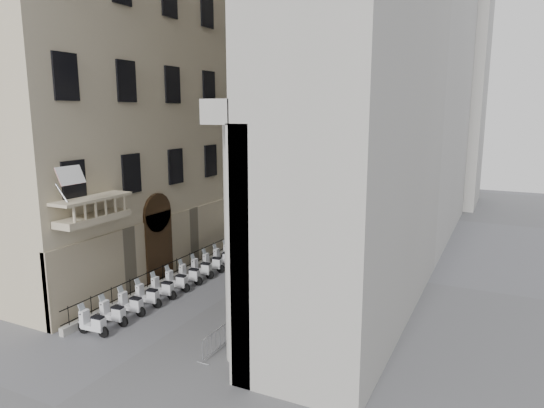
{
  "coord_description": "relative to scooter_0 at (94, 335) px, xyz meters",
  "views": [
    {
      "loc": [
        13.9,
        -10.62,
        10.42
      ],
      "look_at": [
        0.32,
        17.07,
        4.5
      ],
      "focal_mm": 32.0,
      "sensor_mm": 36.0,
      "label": 1
    }
  ],
  "objects": [
    {
      "name": "ground",
      "position": [
        3.05,
        -4.79,
        0.0
      ],
      "size": [
        120.0,
        120.0,
        0.0
      ],
      "primitive_type": "plane",
      "color": "#525255",
      "rests_on": "ground"
    },
    {
      "name": "scooter_4",
      "position": [
        0.0,
        5.14,
        0.0
      ],
      "size": [
        1.44,
        0.66,
        1.5
      ],
      "primitive_type": null,
      "rotation": [
        0.0,
        0.0,
        1.64
      ],
      "color": "silver",
      "rests_on": "ground"
    },
    {
      "name": "far_building",
      "position": [
        3.05,
        43.21,
        15.0
      ],
      "size": [
        22.0,
        10.0,
        30.0
      ],
      "primitive_type": "cube",
      "color": "#B6B3AC",
      "rests_on": "ground"
    },
    {
      "name": "barrier_5",
      "position": [
        6.12,
        13.77,
        0.0
      ],
      "size": [
        0.6,
        2.4,
        1.1
      ],
      "primitive_type": null,
      "color": "#B1B4BA",
      "rests_on": "ground"
    },
    {
      "name": "scooter_8",
      "position": [
        0.0,
        10.28,
        0.0
      ],
      "size": [
        1.44,
        0.66,
        1.5
      ],
      "primitive_type": null,
      "rotation": [
        0.0,
        0.0,
        1.64
      ],
      "color": "silver",
      "rests_on": "ground"
    },
    {
      "name": "pedestrian_a",
      "position": [
        3.5,
        19.66,
        0.97
      ],
      "size": [
        0.73,
        0.5,
        1.94
      ],
      "primitive_type": "imported",
      "rotation": [
        0.0,
        0.0,
        3.2
      ],
      "color": "black",
      "rests_on": "ground"
    },
    {
      "name": "pedestrian_c",
      "position": [
        3.39,
        23.84,
        0.82
      ],
      "size": [
        0.91,
        0.7,
        1.65
      ],
      "primitive_type": "imported",
      "rotation": [
        0.0,
        0.0,
        3.39
      ],
      "color": "black",
      "rests_on": "ground"
    },
    {
      "name": "scooter_1",
      "position": [
        0.0,
        1.29,
        0.0
      ],
      "size": [
        1.44,
        0.66,
        1.5
      ],
      "primitive_type": null,
      "rotation": [
        0.0,
        0.0,
        1.64
      ],
      "color": "silver",
      "rests_on": "ground"
    },
    {
      "name": "barrier_0",
      "position": [
        6.12,
        1.27,
        0.0
      ],
      "size": [
        0.6,
        2.4,
        1.1
      ],
      "primitive_type": null,
      "color": "#B1B4BA",
      "rests_on": "ground"
    },
    {
      "name": "scooter_5",
      "position": [
        0.0,
        6.43,
        0.0
      ],
      "size": [
        1.44,
        0.66,
        1.5
      ],
      "primitive_type": null,
      "rotation": [
        0.0,
        0.0,
        1.64
      ],
      "color": "silver",
      "rests_on": "ground"
    },
    {
      "name": "barrier_3",
      "position": [
        6.12,
        8.77,
        0.0
      ],
      "size": [
        0.6,
        2.4,
        1.1
      ],
      "primitive_type": null,
      "color": "#B1B4BA",
      "rests_on": "ground"
    },
    {
      "name": "flag",
      "position": [
        -0.95,
        0.21,
        0.0
      ],
      "size": [
        1.0,
        1.4,
        8.2
      ],
      "primitive_type": null,
      "color": "#9E0C11",
      "rests_on": "ground"
    },
    {
      "name": "scooter_6",
      "position": [
        0.0,
        7.71,
        0.0
      ],
      "size": [
        1.44,
        0.66,
        1.5
      ],
      "primitive_type": null,
      "rotation": [
        0.0,
        0.0,
        1.64
      ],
      "color": "silver",
      "rests_on": "ground"
    },
    {
      "name": "security_tent",
      "position": [
        1.6,
        15.21,
        2.81
      ],
      "size": [
        4.14,
        4.14,
        3.37
      ],
      "color": "silver",
      "rests_on": "ground"
    },
    {
      "name": "street_lamp",
      "position": [
        0.35,
        12.02,
        4.45
      ],
      "size": [
        2.44,
        0.56,
        7.52
      ],
      "rotation": [
        0.0,
        0.0,
        0.16
      ],
      "color": "gray",
      "rests_on": "ground"
    },
    {
      "name": "info_kiosk",
      "position": [
        0.56,
        12.18,
        0.97
      ],
      "size": [
        0.42,
        0.94,
        1.93
      ],
      "rotation": [
        0.0,
        0.0,
        0.16
      ],
      "color": "black",
      "rests_on": "ground"
    },
    {
      "name": "barrier_2",
      "position": [
        6.12,
        6.27,
        0.0
      ],
      "size": [
        0.6,
        2.4,
        1.1
      ],
      "primitive_type": null,
      "color": "#B1B4BA",
      "rests_on": "ground"
    },
    {
      "name": "scooter_0",
      "position": [
        0.0,
        0.0,
        0.0
      ],
      "size": [
        1.44,
        0.66,
        1.5
      ],
      "primitive_type": null,
      "rotation": [
        0.0,
        0.0,
        1.64
      ],
      "color": "silver",
      "rests_on": "ground"
    },
    {
      "name": "iron_fence",
      "position": [
        -1.25,
        13.21,
        0.0
      ],
      "size": [
        0.3,
        28.0,
        1.4
      ],
      "primitive_type": null,
      "color": "black",
      "rests_on": "ground"
    },
    {
      "name": "scooter_9",
      "position": [
        0.0,
        11.57,
        0.0
      ],
      "size": [
        1.44,
        0.66,
        1.5
      ],
      "primitive_type": null,
      "rotation": [
        0.0,
        0.0,
        1.64
      ],
      "color": "silver",
      "rests_on": "ground"
    },
    {
      "name": "barrier_1",
      "position": [
        6.12,
        3.77,
        0.0
      ],
      "size": [
        0.6,
        2.4,
        1.1
      ],
      "primitive_type": null,
      "color": "#B1B4BA",
      "rests_on": "ground"
    },
    {
      "name": "left_building",
      "position": [
        -4.45,
        17.21,
        17.0
      ],
      "size": [
        5.0,
        36.0,
        34.0
      ],
      "primitive_type": "cube",
      "color": "#C0B593",
      "rests_on": "ground"
    },
    {
      "name": "scooter_11",
      "position": [
        0.0,
        14.14,
        0.0
      ],
      "size": [
        1.44,
        0.66,
        1.5
      ],
      "primitive_type": null,
      "rotation": [
        0.0,
        0.0,
        1.64
      ],
      "color": "silver",
      "rests_on": "ground"
    },
    {
      "name": "pedestrian_b",
      "position": [
        4.45,
        25.4,
        0.84
      ],
      "size": [
        1.03,
        0.97,
        1.69
      ],
      "primitive_type": "imported",
      "rotation": [
        0.0,
        0.0,
        2.61
      ],
      "color": "black",
      "rests_on": "ground"
    },
    {
      "name": "scooter_10",
      "position": [
        0.0,
        12.85,
        0.0
      ],
      "size": [
        1.44,
        0.66,
        1.5
      ],
      "primitive_type": null,
      "rotation": [
        0.0,
        0.0,
        1.64
      ],
      "color": "silver",
      "rests_on": "ground"
    },
    {
      "name": "blue_awning",
      "position": [
        7.2,
        21.21,
        0.0
      ],
      "size": [
        1.6,
        3.0,
        3.0
      ],
      "primitive_type": null,
      "color": "navy",
      "rests_on": "ground"
    },
    {
      "name": "barrier_4",
      "position": [
        6.12,
        11.27,
        0.0
      ],
      "size": [
        0.6,
        2.4,
        1.1
      ],
      "primitive_type": null,
      "color": "#B1B4BA",
      "rests_on": "ground"
    },
    {
      "name": "scooter_3",
      "position": [
        0.0,
        3.86,
        0.0
      ],
      "size": [
        1.44,
        0.66,
        1.5
      ],
      "primitive_type": null,
      "rotation": [
        0.0,
        0.0,
        1.64
      ],
      "color": "silver",
      "rests_on": "ground"
    },
    {
      "name": "scooter_7",
      "position": [
        0.0,
        9.0,
        0.0
      ],
      "size": [
        1.44,
        0.66,
        1.5
      ],
      "primitive_type": null,
      "rotation": [
        0.0,
        0.0,
        1.64
      ],
      "color": "silver",
      "rests_on": "ground"
    },
    {
      "name": "scooter_2",
      "position": [
        0.0,
        2.57,
        0.0
      ],
      "size": [
        1.44,
        0.66,
        1.5
      ],
      "primitive_type": null,
      "rotation": [
        0.0,
        0.0,
        1.64
      ],
      "color": "silver",
      "rests_on": "ground"
    }
  ]
}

